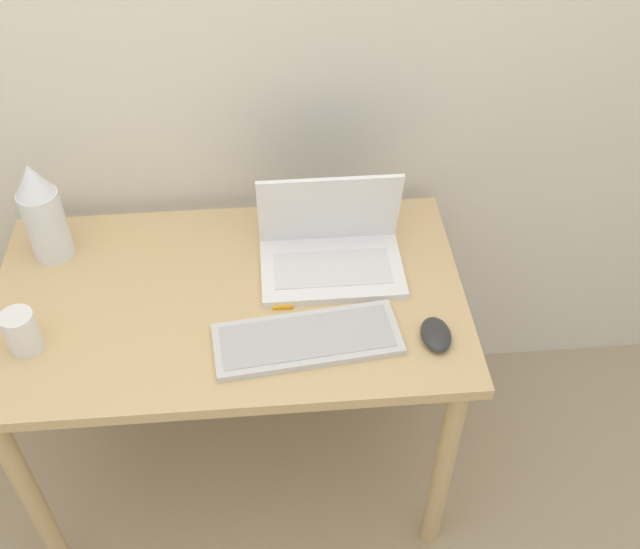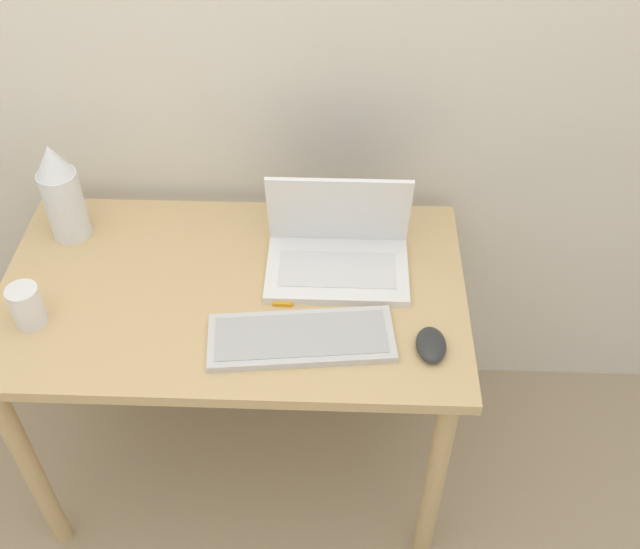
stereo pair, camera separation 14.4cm
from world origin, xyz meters
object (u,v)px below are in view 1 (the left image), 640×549
at_px(laptop, 331,248).
at_px(keyboard, 307,339).
at_px(mp3_player, 282,300).
at_px(vase, 42,212).
at_px(mouse, 436,334).
at_px(mug, 22,332).

xyz_separation_m(laptop, keyboard, (-0.08, -0.25, -0.04)).
relative_size(keyboard, mp3_player, 7.55).
bearing_deg(vase, mp3_player, -21.05).
height_order(laptop, mp3_player, laptop).
relative_size(mouse, mug, 1.00).
xyz_separation_m(laptop, mouse, (0.21, -0.27, -0.04)).
relative_size(mouse, vase, 0.38).
height_order(mouse, mp3_player, mouse).
bearing_deg(mug, mouse, -3.19).
xyz_separation_m(keyboard, mug, (-0.62, 0.04, 0.04)).
bearing_deg(keyboard, mug, 176.62).
bearing_deg(keyboard, mp3_player, 110.51).
bearing_deg(keyboard, laptop, 73.18).
distance_m(mp3_player, mug, 0.58).
distance_m(laptop, mouse, 0.34).
height_order(vase, mug, vase).
xyz_separation_m(vase, mug, (-0.01, -0.31, -0.08)).
xyz_separation_m(vase, mp3_player, (0.56, -0.22, -0.13)).
height_order(mp3_player, mug, mug).
bearing_deg(mp3_player, keyboard, -69.49).
bearing_deg(mug, vase, 88.44).
height_order(laptop, mug, laptop).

